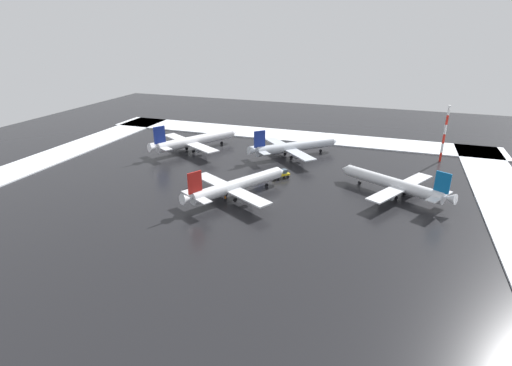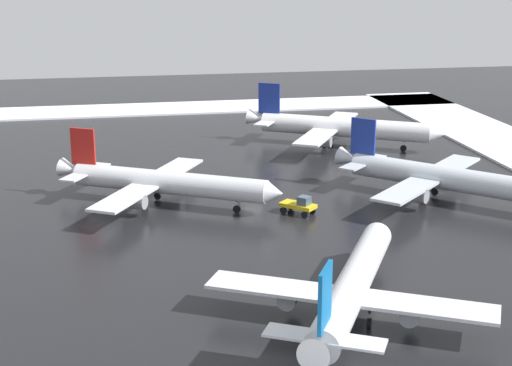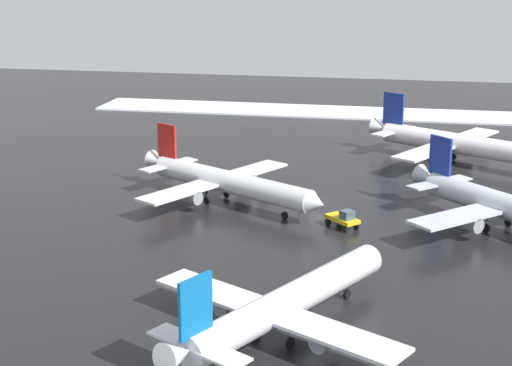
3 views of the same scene
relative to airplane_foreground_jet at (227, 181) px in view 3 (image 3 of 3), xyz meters
name	(u,v)px [view 3 (image 3 of 3)]	position (x,y,z in m)	size (l,w,h in m)	color
ground_plane	(319,203)	(2.69, -12.63, -3.20)	(240.00, 240.00, 0.00)	black
snow_bank_right	(355,113)	(69.69, -12.63, -3.01)	(14.00, 116.00, 0.39)	white
airplane_foreground_jet	(227,181)	(0.00, 0.00, 0.00)	(25.34, 29.65, 9.70)	silver
airplane_parked_starboard	(460,144)	(28.64, -32.98, 0.28)	(27.47, 32.11, 10.55)	white
airplane_far_rear	(286,303)	(-37.60, -14.38, -0.09)	(29.08, 24.82, 9.42)	silver
airplane_parked_portside	(512,208)	(-5.37, -37.54, 0.12)	(26.74, 26.27, 10.06)	silver
pushback_tug	(344,218)	(-7.24, -16.93, -1.92)	(4.79, 4.83, 2.50)	gold
ground_crew_beside_wing	(300,200)	(0.40, -10.26, -2.23)	(0.36, 0.36, 1.71)	black
ground_crew_mid_apron	(206,192)	(1.55, 3.45, -2.23)	(0.36, 0.36, 1.71)	black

